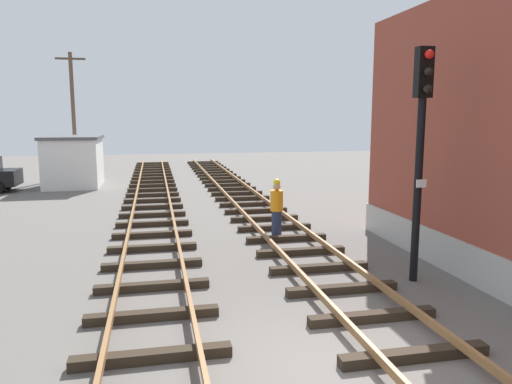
{
  "coord_description": "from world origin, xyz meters",
  "views": [
    {
      "loc": [
        -2.6,
        -6.45,
        3.8
      ],
      "look_at": [
        0.71,
        9.21,
        1.3
      ],
      "focal_mm": 33.96,
      "sensor_mm": 36.0,
      "label": 1
    }
  ],
  "objects": [
    {
      "name": "track_worker_foreground",
      "position": [
        1.16,
        8.15,
        0.93
      ],
      "size": [
        0.4,
        0.4,
        1.87
      ],
      "color": "#262D4C",
      "rests_on": "ground"
    },
    {
      "name": "signal_mast",
      "position": [
        3.26,
        3.43,
        3.34
      ],
      "size": [
        0.36,
        0.4,
        5.31
      ],
      "color": "black",
      "rests_on": "ground"
    },
    {
      "name": "control_hut",
      "position": [
        -6.93,
        21.47,
        1.39
      ],
      "size": [
        3.0,
        3.8,
        2.76
      ],
      "color": "silver",
      "rests_on": "ground"
    },
    {
      "name": "track_centre",
      "position": [
        -2.72,
        0.0,
        0.13
      ],
      "size": [
        2.5,
        67.84,
        0.32
      ],
      "color": "#2D2319",
      "rests_on": "ground"
    },
    {
      "name": "track_near_building",
      "position": [
        1.32,
        -0.0,
        0.13
      ],
      "size": [
        2.5,
        67.84,
        0.32
      ],
      "color": "#2D2319",
      "rests_on": "ground"
    },
    {
      "name": "utility_pole_far",
      "position": [
        -7.49,
        26.15,
        4.07
      ],
      "size": [
        1.8,
        0.24,
        7.75
      ],
      "color": "brown",
      "rests_on": "ground"
    },
    {
      "name": "ground_plane",
      "position": [
        0.0,
        0.0,
        0.0
      ],
      "size": [
        88.19,
        88.19,
        0.0
      ],
      "primitive_type": "plane",
      "color": "#605B56"
    }
  ]
}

